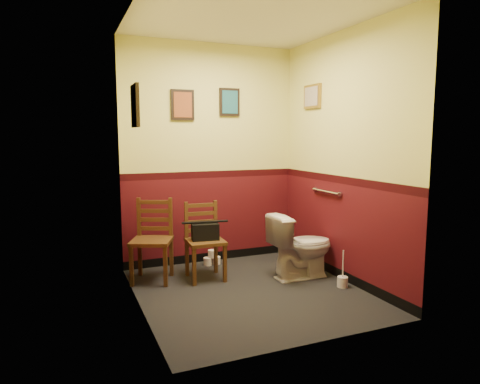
{
  "coord_description": "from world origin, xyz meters",
  "views": [
    {
      "loc": [
        -1.72,
        -3.85,
        1.58
      ],
      "look_at": [
        0.0,
        0.25,
        1.0
      ],
      "focal_mm": 32.0,
      "sensor_mm": 36.0,
      "label": 1
    }
  ],
  "objects": [
    {
      "name": "floor",
      "position": [
        0.0,
        0.0,
        0.0
      ],
      "size": [
        2.2,
        2.4,
        0.0
      ],
      "primitive_type": "cube",
      "color": "black",
      "rests_on": "ground"
    },
    {
      "name": "ceiling",
      "position": [
        0.0,
        0.0,
        2.7
      ],
      "size": [
        2.2,
        2.4,
        0.0
      ],
      "primitive_type": "cube",
      "rotation": [
        3.14,
        0.0,
        0.0
      ],
      "color": "silver",
      "rests_on": "ground"
    },
    {
      "name": "wall_back",
      "position": [
        0.0,
        1.2,
        1.35
      ],
      "size": [
        2.2,
        0.0,
        2.7
      ],
      "primitive_type": "cube",
      "rotation": [
        1.57,
        0.0,
        0.0
      ],
      "color": "#490D14",
      "rests_on": "ground"
    },
    {
      "name": "wall_front",
      "position": [
        0.0,
        -1.2,
        1.35
      ],
      "size": [
        2.2,
        0.0,
        2.7
      ],
      "primitive_type": "cube",
      "rotation": [
        -1.57,
        0.0,
        0.0
      ],
      "color": "#490D14",
      "rests_on": "ground"
    },
    {
      "name": "wall_left",
      "position": [
        -1.1,
        0.0,
        1.35
      ],
      "size": [
        0.0,
        2.4,
        2.7
      ],
      "primitive_type": "cube",
      "rotation": [
        1.57,
        0.0,
        1.57
      ],
      "color": "#490D14",
      "rests_on": "ground"
    },
    {
      "name": "wall_right",
      "position": [
        1.1,
        0.0,
        1.35
      ],
      "size": [
        0.0,
        2.4,
        2.7
      ],
      "primitive_type": "cube",
      "rotation": [
        1.57,
        0.0,
        -1.57
      ],
      "color": "#490D14",
      "rests_on": "ground"
    },
    {
      "name": "grab_bar",
      "position": [
        1.07,
        0.25,
        0.95
      ],
      "size": [
        0.05,
        0.56,
        0.06
      ],
      "color": "silver",
      "rests_on": "wall_right"
    },
    {
      "name": "framed_print_back_a",
      "position": [
        -0.35,
        1.18,
        1.95
      ],
      "size": [
        0.28,
        0.04,
        0.36
      ],
      "color": "black",
      "rests_on": "wall_back"
    },
    {
      "name": "framed_print_back_b",
      "position": [
        0.25,
        1.18,
        2.0
      ],
      "size": [
        0.26,
        0.04,
        0.34
      ],
      "color": "black",
      "rests_on": "wall_back"
    },
    {
      "name": "framed_print_left",
      "position": [
        -1.08,
        0.1,
        1.85
      ],
      "size": [
        0.04,
        0.3,
        0.38
      ],
      "color": "black",
      "rests_on": "wall_left"
    },
    {
      "name": "framed_print_right",
      "position": [
        1.08,
        0.6,
        2.05
      ],
      "size": [
        0.04,
        0.34,
        0.28
      ],
      "color": "olive",
      "rests_on": "wall_right"
    },
    {
      "name": "toilet",
      "position": [
        0.72,
        0.19,
        0.36
      ],
      "size": [
        0.73,
        0.41,
        0.71
      ],
      "primitive_type": "imported",
      "rotation": [
        0.0,
        0.0,
        1.57
      ],
      "color": "white",
      "rests_on": "floor"
    },
    {
      "name": "toilet_brush",
      "position": [
        0.96,
        -0.26,
        0.06
      ],
      "size": [
        0.11,
        0.11,
        0.4
      ],
      "color": "silver",
      "rests_on": "floor"
    },
    {
      "name": "chair_left",
      "position": [
        -0.83,
        0.75,
        0.45
      ],
      "size": [
        0.55,
        0.55,
        0.9
      ],
      "rotation": [
        0.0,
        0.0,
        -0.42
      ],
      "color": "#543619",
      "rests_on": "floor"
    },
    {
      "name": "chair_right",
      "position": [
        -0.29,
        0.59,
        0.43
      ],
      "size": [
        0.42,
        0.42,
        0.85
      ],
      "rotation": [
        0.0,
        0.0,
        -0.05
      ],
      "color": "#543619",
      "rests_on": "floor"
    },
    {
      "name": "handbag",
      "position": [
        -0.29,
        0.55,
        0.54
      ],
      "size": [
        0.31,
        0.18,
        0.21
      ],
      "rotation": [
        0.0,
        0.0,
        -0.14
      ],
      "color": "black",
      "rests_on": "chair_right"
    },
    {
      "name": "tp_stack",
      "position": [
        -0.05,
        1.02,
        0.08
      ],
      "size": [
        0.22,
        0.11,
        0.19
      ],
      "color": "silver",
      "rests_on": "floor"
    }
  ]
}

